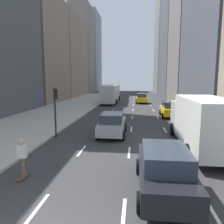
{
  "coord_description": "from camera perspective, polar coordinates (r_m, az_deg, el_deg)",
  "views": [
    {
      "loc": [
        2.9,
        -4.13,
        4.13
      ],
      "look_at": [
        1.09,
        12.75,
        1.64
      ],
      "focal_mm": 35.0,
      "sensor_mm": 36.0,
      "label": 1
    }
  ],
  "objects": [
    {
      "name": "sedan_silver_behind",
      "position": [
        16.39,
        0.03,
        -3.14
      ],
      "size": [
        2.02,
        4.53,
        1.7
      ],
      "color": "#9EA0A5",
      "rests_on": "ground"
    },
    {
      "name": "sidewalk_left",
      "position": [
        32.92,
        -11.44,
        1.12
      ],
      "size": [
        8.0,
        66.0,
        0.15
      ],
      "primitive_type": "cube",
      "color": "#ADAAA3",
      "rests_on": "ground"
    },
    {
      "name": "taxi_lead",
      "position": [
        25.34,
        14.92,
        0.71
      ],
      "size": [
        2.02,
        4.4,
        1.87
      ],
      "color": "yellow",
      "rests_on": "ground"
    },
    {
      "name": "building_row_right",
      "position": [
        45.53,
        18.98,
        22.99
      ],
      "size": [
        6.0,
        73.48,
        37.88
      ],
      "color": "gray",
      "rests_on": "ground"
    },
    {
      "name": "lane_markings",
      "position": [
        27.45,
        5.42,
        -0.32
      ],
      "size": [
        5.72,
        56.0,
        0.01
      ],
      "color": "white",
      "rests_on": "ground"
    },
    {
      "name": "building_row_left",
      "position": [
        54.31,
        -12.6,
        16.36
      ],
      "size": [
        6.0,
        84.12,
        28.59
      ],
      "color": "gray",
      "rests_on": "ground"
    },
    {
      "name": "sedan_black_near",
      "position": [
        8.52,
        13.46,
        -14.28
      ],
      "size": [
        2.02,
        4.67,
        1.74
      ],
      "color": "black",
      "rests_on": "ground"
    },
    {
      "name": "city_bus",
      "position": [
        40.05,
        -0.36,
        5.01
      ],
      "size": [
        2.8,
        11.61,
        3.25
      ],
      "color": "#B7BCC1",
      "rests_on": "ground"
    },
    {
      "name": "box_truck",
      "position": [
        14.08,
        22.11,
        -2.17
      ],
      "size": [
        2.58,
        8.4,
        3.15
      ],
      "color": "silver",
      "rests_on": "ground"
    },
    {
      "name": "traffic_light_pole",
      "position": [
        16.02,
        -14.58,
        1.92
      ],
      "size": [
        0.24,
        0.42,
        3.6
      ],
      "color": "black",
      "rests_on": "ground"
    },
    {
      "name": "taxi_second",
      "position": [
        39.55,
        7.71,
        3.57
      ],
      "size": [
        2.02,
        4.4,
        1.87
      ],
      "color": "yellow",
      "rests_on": "ground"
    },
    {
      "name": "skateboarder",
      "position": [
        10.05,
        -22.44,
        -10.67
      ],
      "size": [
        0.36,
        0.8,
        1.75
      ],
      "color": "brown",
      "rests_on": "ground"
    }
  ]
}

